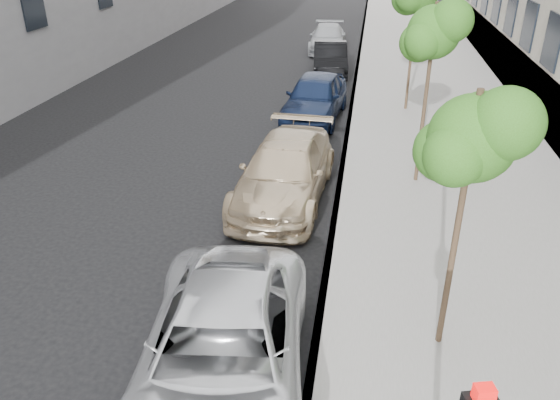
% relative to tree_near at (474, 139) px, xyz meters
% --- Properties ---
extents(ground, '(160.00, 160.00, 0.00)m').
position_rel_tree_near_xyz_m(ground, '(-3.23, -1.50, -3.72)').
color(ground, black).
rests_on(ground, ground).
extents(sidewalk, '(6.40, 72.00, 0.14)m').
position_rel_tree_near_xyz_m(sidewalk, '(1.07, 22.50, -3.65)').
color(sidewalk, gray).
rests_on(sidewalk, ground).
extents(curb, '(0.15, 72.00, 0.14)m').
position_rel_tree_near_xyz_m(curb, '(-2.05, 22.50, -3.65)').
color(curb, '#9E9B93').
rests_on(curb, ground).
extents(tree_near, '(1.61, 1.41, 4.38)m').
position_rel_tree_near_xyz_m(tree_near, '(0.00, 0.00, 0.00)').
color(tree_near, '#38281C').
rests_on(tree_near, sidewalk).
extents(tree_mid, '(1.65, 1.45, 4.71)m').
position_rel_tree_near_xyz_m(tree_mid, '(0.00, 6.50, 0.32)').
color(tree_mid, '#38281C').
rests_on(tree_mid, sidewalk).
extents(minivan, '(3.04, 5.54, 1.47)m').
position_rel_tree_near_xyz_m(minivan, '(-3.33, -1.51, -2.98)').
color(minivan, silver).
rests_on(minivan, ground).
extents(suv, '(2.37, 5.27, 1.50)m').
position_rel_tree_near_xyz_m(suv, '(-3.42, 5.11, -2.97)').
color(suv, '#C4AE8B').
rests_on(suv, ground).
extents(sedan_blue, '(2.29, 4.85, 1.60)m').
position_rel_tree_near_xyz_m(sedan_blue, '(-3.33, 11.71, -2.92)').
color(sedan_blue, '#111C3A').
rests_on(sedan_blue, ground).
extents(sedan_black, '(1.96, 4.48, 1.43)m').
position_rel_tree_near_xyz_m(sedan_black, '(-3.33, 18.40, -3.00)').
color(sedan_black, black).
rests_on(sedan_black, ground).
extents(sedan_rear, '(2.10, 4.81, 1.38)m').
position_rel_tree_near_xyz_m(sedan_rear, '(-3.87, 23.66, -3.03)').
color(sedan_rear, '#94979B').
rests_on(sedan_rear, ground).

